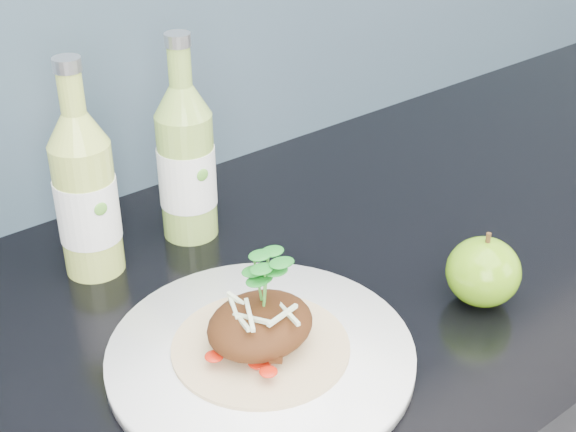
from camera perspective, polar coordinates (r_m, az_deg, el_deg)
name	(u,v)px	position (r m, az deg, el deg)	size (l,w,h in m)	color
dinner_plate	(261,355)	(0.75, -1.94, -9.86)	(0.31, 0.31, 0.02)	white
pork_taco	(260,323)	(0.73, -1.99, -7.62)	(0.16, 0.16, 0.10)	tan
green_apple	(483,272)	(0.83, 13.72, -3.87)	(0.08, 0.08, 0.08)	#538D0F
cider_bottle_left	(86,195)	(0.86, -14.18, 1.46)	(0.07, 0.07, 0.24)	#AABE4F
cider_bottle_right	(186,163)	(0.90, -7.24, 3.78)	(0.08, 0.08, 0.24)	#8AAE48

